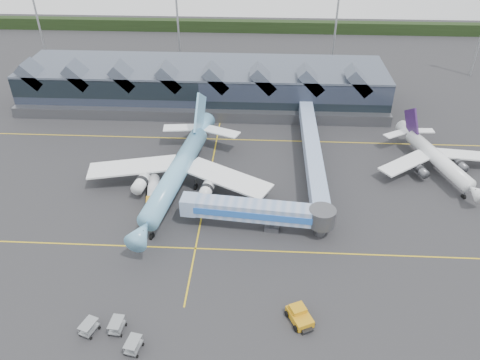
# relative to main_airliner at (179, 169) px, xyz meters

# --- Properties ---
(ground) EXTENTS (260.00, 260.00, 0.00)m
(ground) POSITION_rel_main_airliner_xyz_m (5.15, -9.15, -3.89)
(ground) COLOR #272629
(ground) RESTS_ON ground
(taxi_stripes) EXTENTS (120.00, 60.00, 0.01)m
(taxi_stripes) POSITION_rel_main_airliner_xyz_m (5.15, 0.85, -3.88)
(taxi_stripes) COLOR gold
(taxi_stripes) RESTS_ON ground
(tree_line_far) EXTENTS (260.00, 4.00, 4.00)m
(tree_line_far) POSITION_rel_main_airliner_xyz_m (5.15, 100.85, -1.89)
(tree_line_far) COLOR black
(tree_line_far) RESTS_ON ground
(terminal) EXTENTS (90.00, 22.25, 12.52)m
(terminal) POSITION_rel_main_airliner_xyz_m (0.09, 38.20, 0.99)
(terminal) COLOR black
(terminal) RESTS_ON ground
(light_masts) EXTENTS (132.40, 42.56, 22.45)m
(light_masts) POSITION_rel_main_airliner_xyz_m (26.15, 53.65, 8.60)
(light_masts) COLOR gray
(light_masts) RESTS_ON ground
(main_airliner) EXTENTS (35.41, 41.11, 13.22)m
(main_airliner) POSITION_rel_main_airliner_xyz_m (0.00, 0.00, 0.00)
(main_airliner) COLOR #6FB4E2
(main_airliner) RESTS_ON ground
(regional_jet) EXTENTS (23.84, 26.65, 9.31)m
(regional_jet) POSITION_rel_main_airliner_xyz_m (49.48, 8.60, -0.93)
(regional_jet) COLOR white
(regional_jet) RESTS_ON ground
(jet_bridge) EXTENTS (25.45, 6.16, 5.17)m
(jet_bridge) POSITION_rel_main_airliner_xyz_m (16.16, -11.65, -0.45)
(jet_bridge) COLOR #7797C7
(jet_bridge) RESTS_ON ground
(fuel_truck) EXTENTS (3.97, 9.55, 3.18)m
(fuel_truck) POSITION_rel_main_airliner_xyz_m (-3.95, -4.61, -2.11)
(fuel_truck) COLOR black
(fuel_truck) RESTS_ON ground
(pushback_tug) EXTENTS (3.99, 4.83, 1.94)m
(pushback_tug) POSITION_rel_main_airliner_xyz_m (20.90, -30.48, -3.01)
(pushback_tug) COLOR #C18512
(pushback_tug) RESTS_ON ground
(baggage_carts) EXTENTS (8.67, 5.52, 1.73)m
(baggage_carts) POSITION_rel_main_airliner_xyz_m (-3.12, -34.49, -2.91)
(baggage_carts) COLOR #95999D
(baggage_carts) RESTS_ON ground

